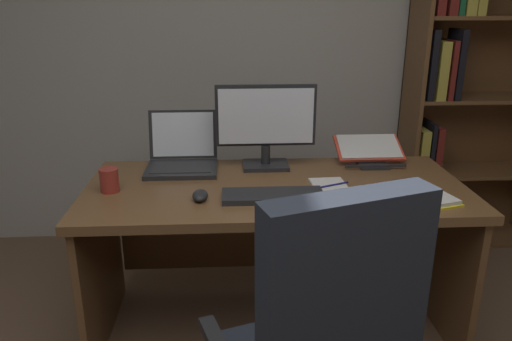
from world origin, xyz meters
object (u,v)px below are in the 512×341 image
at_px(computer_mouse, 200,195).
at_px(reading_stand_with_book, 369,150).
at_px(keyboard, 273,196).
at_px(monitor, 266,127).
at_px(notepad, 330,187).
at_px(coffee_mug, 109,180).
at_px(laptop, 182,157).
at_px(open_binder, 397,198).
at_px(pen, 335,185).
at_px(bookshelf, 462,98).
at_px(desk, 274,219).

xyz_separation_m(computer_mouse, reading_stand_with_book, (0.83, 0.46, 0.04)).
xyz_separation_m(keyboard, computer_mouse, (-0.30, 0.00, 0.01)).
bearing_deg(monitor, notepad, -48.83).
bearing_deg(reading_stand_with_book, coffee_mug, -164.37).
relative_size(laptop, open_binder, 0.68).
xyz_separation_m(notepad, pen, (0.02, 0.00, 0.01)).
bearing_deg(coffee_mug, reading_stand_with_book, 15.63).
height_order(monitor, reading_stand_with_book, monitor).
height_order(bookshelf, open_binder, bookshelf).
bearing_deg(open_binder, notepad, 131.89).
distance_m(computer_mouse, notepad, 0.57).
xyz_separation_m(bookshelf, notepad, (-0.99, -0.92, -0.20)).
distance_m(computer_mouse, pen, 0.59).
xyz_separation_m(monitor, laptop, (-0.41, 0.01, -0.15)).
relative_size(computer_mouse, open_binder, 0.21).
relative_size(desk, notepad, 8.00).
bearing_deg(pen, laptop, 156.04).
distance_m(desk, laptop, 0.54).
relative_size(desk, open_binder, 3.43).
relative_size(desk, keyboard, 4.00).
bearing_deg(laptop, coffee_mug, -133.94).
bearing_deg(computer_mouse, open_binder, -3.54).
bearing_deg(pen, open_binder, -34.65).
height_order(desk, laptop, laptop).
bearing_deg(reading_stand_with_book, keyboard, -139.07).
relative_size(open_binder, notepad, 2.33).
bearing_deg(open_binder, monitor, 122.44).
bearing_deg(monitor, laptop, 179.04).
height_order(laptop, open_binder, laptop).
bearing_deg(notepad, open_binder, -32.42).
relative_size(reading_stand_with_book, notepad, 1.58).
xyz_separation_m(bookshelf, coffee_mug, (-1.94, -0.91, -0.16)).
height_order(open_binder, pen, open_binder).
bearing_deg(notepad, computer_mouse, -169.20).
distance_m(bookshelf, notepad, 1.37).
distance_m(pen, coffee_mug, 0.97).
height_order(bookshelf, monitor, bookshelf).
xyz_separation_m(desk, pen, (0.25, -0.12, 0.21)).
bearing_deg(computer_mouse, bookshelf, 33.55).
height_order(reading_stand_with_book, coffee_mug, reading_stand_with_book).
bearing_deg(pen, monitor, 133.27).
xyz_separation_m(open_binder, pen, (-0.23, 0.16, 0.00)).
bearing_deg(desk, open_binder, -30.13).
xyz_separation_m(computer_mouse, coffee_mug, (-0.39, 0.12, 0.03)).
bearing_deg(desk, bookshelf, 33.13).
height_order(bookshelf, reading_stand_with_book, bookshelf).
relative_size(monitor, open_binder, 0.98).
height_order(desk, pen, pen).
relative_size(laptop, notepad, 1.60).
bearing_deg(open_binder, coffee_mug, 156.35).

